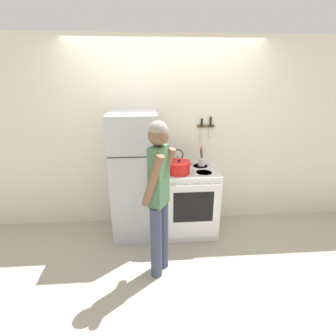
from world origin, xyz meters
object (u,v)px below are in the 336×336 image
refrigerator (135,177)px  person (159,193)px  stove_range (189,201)px  utensil_jar (202,161)px  tea_kettle (178,162)px  dutch_oven_pot (179,167)px

refrigerator → person: person is taller
stove_range → person: bearing=-119.7°
utensil_jar → person: bearing=-123.6°
refrigerator → tea_kettle: (0.57, 0.13, 0.15)m
tea_kettle → person: size_ratio=0.15×
stove_range → person: person is taller
stove_range → utensil_jar: (0.18, 0.16, 0.51)m
refrigerator → stove_range: size_ratio=1.82×
dutch_oven_pot → person: size_ratio=0.20×
stove_range → tea_kettle: 0.55m
stove_range → utensil_jar: 0.56m
tea_kettle → person: (-0.29, -0.92, -0.02)m
refrigerator → tea_kettle: refrigerator is taller
refrigerator → dutch_oven_pot: size_ratio=4.99×
dutch_oven_pot → person: bearing=-112.5°
person → stove_range: bearing=-0.8°
refrigerator → person: size_ratio=0.98×
dutch_oven_pot → person: (-0.28, -0.67, -0.03)m
dutch_oven_pot → tea_kettle: (0.01, 0.25, -0.01)m
stove_range → person: size_ratio=0.54×
tea_kettle → utensil_jar: bearing=1.3°
refrigerator → dutch_oven_pot: 0.59m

